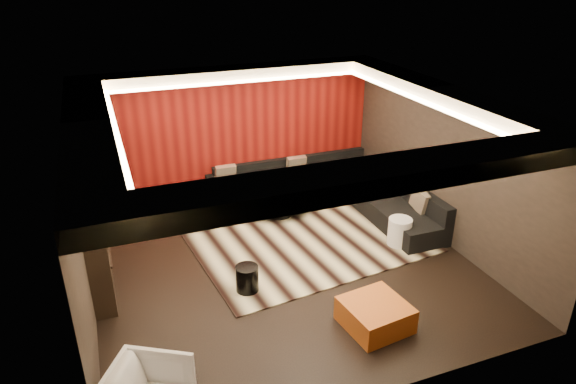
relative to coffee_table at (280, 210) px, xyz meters
name	(u,v)px	position (x,y,z in m)	size (l,w,h in m)	color
floor	(284,266)	(-0.56, -1.73, -0.14)	(6.00, 6.00, 0.02)	black
ceiling	(284,101)	(-0.56, -1.73, 2.68)	(6.00, 6.00, 0.02)	silver
wall_back	(233,133)	(-0.56, 1.28, 1.27)	(6.00, 0.02, 2.80)	black
wall_left	(79,222)	(-3.57, -1.73, 1.27)	(0.02, 6.00, 2.80)	black
wall_right	(444,164)	(2.45, -1.73, 1.27)	(0.02, 6.00, 2.80)	black
red_feature_wall	(233,134)	(-0.56, 1.24, 1.27)	(5.98, 0.05, 2.78)	#6B0C0A
soffit_back	(234,73)	(-0.56, 0.97, 2.56)	(6.00, 0.60, 0.22)	silver
soffit_front	(377,176)	(-0.56, -4.43, 2.56)	(6.00, 0.60, 0.22)	silver
soffit_left	(87,129)	(-3.26, -1.73, 2.56)	(0.60, 4.80, 0.22)	silver
soffit_right	(439,93)	(2.14, -1.73, 2.56)	(0.60, 4.80, 0.22)	silver
cove_back	(239,82)	(-0.56, 0.63, 2.47)	(4.80, 0.08, 0.04)	#FFD899
cove_front	(361,172)	(-0.56, -4.09, 2.47)	(4.80, 0.08, 0.04)	#FFD899
cove_left	(116,133)	(-2.92, -1.73, 2.47)	(0.08, 4.80, 0.04)	#FFD899
cove_right	(420,100)	(1.80, -1.73, 2.47)	(0.08, 4.80, 0.04)	#FFD899
tv_surround	(93,220)	(-3.41, -1.13, 0.97)	(0.30, 2.00, 2.20)	black
tv_screen	(100,198)	(-3.25, -1.13, 1.32)	(0.04, 1.30, 0.80)	black
tv_shelf	(108,241)	(-3.25, -1.13, 0.57)	(0.04, 1.60, 0.04)	black
rug	(307,239)	(0.13, -1.07, -0.12)	(4.00, 3.00, 0.02)	beige
coffee_table	(280,210)	(0.00, 0.00, 0.00)	(1.25, 1.25, 0.21)	black
drum_stool	(247,278)	(-1.34, -2.19, 0.10)	(0.35, 0.35, 0.42)	black
striped_pouf	(197,217)	(-1.62, 0.18, 0.07)	(0.63, 0.63, 0.34)	#B8AC8E
white_side_table	(399,232)	(1.60, -1.82, 0.13)	(0.41, 0.41, 0.52)	white
orange_ottoman	(375,315)	(0.08, -3.62, 0.06)	(0.83, 0.83, 0.37)	#AC4E16
sectional_sofa	(331,192)	(1.17, 0.14, 0.14)	(3.65, 3.50, 0.75)	black
throw_pillows	(329,179)	(1.07, 0.03, 0.49)	(3.31, 2.82, 0.50)	beige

